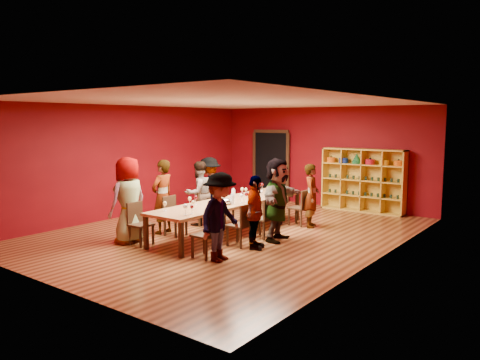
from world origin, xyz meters
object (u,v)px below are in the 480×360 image
Objects in this scene: wine_bottle at (281,187)px; person_left_2 at (199,193)px; chair_person_right_4 at (301,206)px; person_right_4 at (312,196)px; person_left_0 at (128,200)px; chair_person_right_0 at (208,232)px; person_left_3 at (209,189)px; chair_person_right_2 at (265,216)px; person_right_2 at (277,200)px; person_left_1 at (163,197)px; chair_person_left_3 at (221,203)px; chair_person_left_0 at (138,221)px; chair_person_left_1 at (173,214)px; tasting_table at (232,203)px; chair_person_left_2 at (207,206)px; shelving_unit at (363,177)px; chair_person_right_1 at (242,223)px; spittoon_bowl at (225,201)px; person_right_1 at (255,212)px; person_right_0 at (220,217)px.

person_left_2 is at bearing -125.29° from wine_bottle.
chair_person_right_4 is 0.58× the size of person_right_4.
chair_person_right_0 is at bearing 93.18° from person_left_0.
chair_person_right_2 is at bearing 67.08° from person_left_3.
person_right_2 is (0.32, 1.90, 0.40)m from chair_person_right_0.
person_left_3 is at bearing 162.20° from chair_person_right_2.
person_left_1 reaches higher than chair_person_left_3.
person_left_3 is at bearing -157.98° from chair_person_right_4.
person_right_4 is (2.10, 3.64, 0.28)m from chair_person_left_0.
chair_person_left_1 is 1.00× the size of chair_person_right_4.
tasting_table is at bearing -178.34° from chair_person_right_2.
person_right_2 is at bearing 25.47° from chair_person_left_1.
chair_person_left_2 is at bearing 131.74° from chair_person_right_0.
person_right_2 is (-0.16, -4.29, -0.09)m from shelving_unit.
spittoon_bowl is (-0.74, 0.34, 0.32)m from chair_person_right_1.
chair_person_left_1 is at bearing -154.37° from spittoon_bowl.
person_left_0 is 1.18× the size of person_right_4.
spittoon_bowl is (-0.74, 1.40, 0.32)m from chair_person_right_0.
person_right_1 is 1.11m from spittoon_bowl.
person_left_1 is 1.80m from chair_person_left_3.
chair_person_right_1 is 0.84m from chair_person_right_2.
tasting_table is 2.23m from person_right_0.
chair_person_left_1 is at bearing -124.59° from chair_person_right_4.
chair_person_right_0 is at bearing -94.49° from shelving_unit.
person_left_0 reaches higher than chair_person_left_0.
person_left_0 is at bearing -150.76° from chair_person_right_1.
chair_person_left_3 is (-0.91, 0.74, -0.20)m from tasting_table.
shelving_unit is 2.70× the size of chair_person_right_2.
chair_person_right_4 is at bearing 70.86° from spittoon_bowl.
person_left_3 is (-0.41, 0.58, 0.33)m from chair_person_left_2.
person_left_0 is 4.36m from person_right_4.
chair_person_left_3 is at bearing 90.00° from chair_person_left_2.
person_left_1 is 1.91× the size of chair_person_right_2.
chair_person_right_4 is 0.94m from wine_bottle.
person_left_0 is 1.01m from person_left_1.
chair_person_right_4 is (1.82, 2.64, 0.00)m from chair_person_left_1.
chair_person_left_2 is at bearing 102.35° from person_left_2.
person_left_3 is at bearing -177.96° from person_left_0.
chair_person_left_2 is 2.07m from chair_person_right_1.
person_left_0 reaches higher than person_right_4.
shelving_unit is at bearing 149.65° from person_left_1.
chair_person_left_3 is at bearing 89.79° from person_right_4.
person_left_0 reaches higher than chair_person_left_1.
person_left_0 reaches higher than person_left_2.
chair_person_right_4 is at bearing 149.56° from person_left_0.
person_right_0 is (2.11, 0.13, 0.33)m from chair_person_left_0.
wine_bottle is at bearing 151.66° from person_left_1.
person_left_2 is (-2.56, -4.15, -0.19)m from shelving_unit.
person_left_1 is at bearing -116.33° from shelving_unit.
person_left_2 is at bearing 135.54° from chair_person_right_0.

